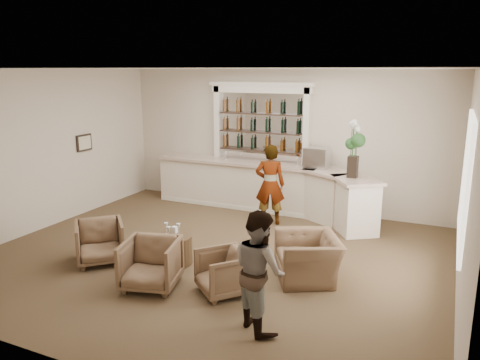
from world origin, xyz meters
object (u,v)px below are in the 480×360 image
object	(u,v)px
sommelier	(270,185)
guest	(259,270)
bar_counter	(266,188)
armchair_left	(100,242)
armchair_center	(151,264)
armchair_far	(308,257)
armchair_right	(224,272)
flower_vase	(354,145)
espresso_machine	(317,158)
cocktail_table	(172,249)

from	to	relation	value
sommelier	guest	distance (m)	4.26
bar_counter	armchair_left	size ratio (longest dim) A/B	7.06
armchair_left	guest	bearing A→B (deg)	-57.35
sommelier	armchair_center	bearing A→B (deg)	63.42
sommelier	armchair_far	size ratio (longest dim) A/B	1.62
armchair_center	armchair_far	distance (m)	2.48
guest	armchair_far	size ratio (longest dim) A/B	1.47
bar_counter	armchair_right	xyz separation A→B (m)	(0.98, -4.19, -0.24)
bar_counter	guest	world-z (taller)	guest
armchair_right	flower_vase	xyz separation A→B (m)	(1.12, 3.65, 1.47)
armchair_left	armchair_right	size ratio (longest dim) A/B	1.11
armchair_center	armchair_far	xyz separation A→B (m)	(2.10, 1.32, -0.03)
armchair_far	flower_vase	bearing A→B (deg)	148.61
armchair_far	espresso_machine	size ratio (longest dim) A/B	2.07
bar_counter	cocktail_table	size ratio (longest dim) A/B	8.05
armchair_right	espresso_machine	distance (m)	4.40
cocktail_table	espresso_machine	bearing A→B (deg)	67.40
sommelier	armchair_right	size ratio (longest dim) A/B	2.40
bar_counter	armchair_far	world-z (taller)	bar_counter
guest	sommelier	bearing A→B (deg)	-31.56
armchair_left	flower_vase	world-z (taller)	flower_vase
armchair_left	flower_vase	distance (m)	5.22
espresso_machine	flower_vase	xyz separation A→B (m)	(0.93, -0.63, 0.43)
cocktail_table	bar_counter	bearing A→B (deg)	84.48
sommelier	armchair_left	size ratio (longest dim) A/B	2.16
armchair_left	espresso_machine	world-z (taller)	espresso_machine
armchair_far	armchair_right	bearing A→B (deg)	-72.42
armchair_far	espresso_machine	world-z (taller)	espresso_machine
armchair_far	flower_vase	world-z (taller)	flower_vase
flower_vase	armchair_left	bearing A→B (deg)	-135.94
guest	flower_vase	world-z (taller)	flower_vase
guest	espresso_machine	world-z (taller)	espresso_machine
armchair_right	sommelier	bearing A→B (deg)	140.53
guest	armchair_left	size ratio (longest dim) A/B	1.96
cocktail_table	armchair_far	world-z (taller)	armchair_far
armchair_far	armchair_center	bearing A→B (deg)	-86.36
cocktail_table	guest	bearing A→B (deg)	-30.73
guest	armchair_center	size ratio (longest dim) A/B	1.89
armchair_right	espresso_machine	world-z (taller)	espresso_machine
guest	armchair_right	xyz separation A→B (m)	(-0.84, 0.66, -0.46)
bar_counter	cocktail_table	xyz separation A→B (m)	(-0.34, -3.56, -0.32)
armchair_right	flower_vase	bearing A→B (deg)	113.86
armchair_center	flower_vase	size ratio (longest dim) A/B	0.72
bar_counter	armchair_center	size ratio (longest dim) A/B	6.80
armchair_left	armchair_right	world-z (taller)	armchair_left
bar_counter	armchair_right	world-z (taller)	bar_counter
espresso_machine	sommelier	bearing A→B (deg)	-127.72
guest	armchair_right	bearing A→B (deg)	1.15
sommelier	guest	world-z (taller)	sommelier
cocktail_table	armchair_center	size ratio (longest dim) A/B	0.84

